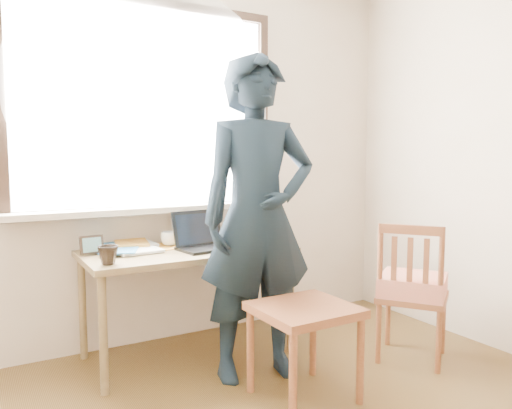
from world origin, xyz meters
TOP-DOWN VIEW (x-y plane):
  - room_shell at (-0.02, 0.20)m, footprint 3.52×4.02m
  - desk at (-0.07, 1.63)m, footprint 1.30×0.65m
  - laptop at (0.02, 1.60)m, footprint 0.38×0.32m
  - mug_white at (-0.13, 1.79)m, footprint 0.17×0.17m
  - mug_dark at (-0.62, 1.43)m, footprint 0.14×0.14m
  - mouse at (0.33, 1.53)m, footprint 0.09×0.06m
  - desk_clutter at (-0.36, 1.79)m, footprint 0.62×0.53m
  - book_a at (-0.41, 1.88)m, footprint 0.20×0.26m
  - book_b at (0.33, 1.89)m, footprint 0.33×0.33m
  - picture_frame at (-0.64, 1.73)m, footprint 0.14×0.03m
  - work_chair at (0.24, 0.79)m, footprint 0.50×0.48m
  - side_chair at (1.12, 0.87)m, footprint 0.55×0.56m
  - person at (0.17, 1.16)m, footprint 0.75×0.55m

SIDE VIEW (x-z plane):
  - work_chair at x=0.24m, z-range 0.17..0.68m
  - side_chair at x=1.12m, z-range 0.02..0.90m
  - desk at x=-0.07m, z-range 0.28..0.97m
  - book_b at x=0.33m, z-range 0.69..0.71m
  - book_a at x=-0.41m, z-range 0.69..0.72m
  - mouse at x=0.33m, z-range 0.69..0.73m
  - desk_clutter at x=-0.36m, z-range 0.70..0.73m
  - mug_white at x=-0.13m, z-range 0.69..0.79m
  - mug_dark at x=-0.62m, z-range 0.69..0.80m
  - picture_frame at x=-0.64m, z-range 0.69..0.80m
  - laptop at x=0.02m, z-range 0.63..0.87m
  - person at x=0.17m, z-range 0.00..1.86m
  - room_shell at x=-0.02m, z-range 0.33..2.94m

